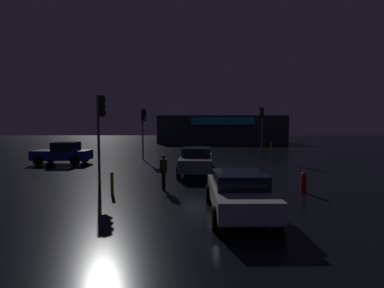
# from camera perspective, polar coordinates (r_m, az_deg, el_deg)

# --- Properties ---
(ground_plane) EXTENTS (120.00, 120.00, 0.00)m
(ground_plane) POSITION_cam_1_polar(r_m,az_deg,el_deg) (18.94, 2.29, -4.94)
(ground_plane) COLOR black
(store_building) EXTENTS (20.17, 8.54, 4.35)m
(store_building) POSITION_cam_1_polar(r_m,az_deg,el_deg) (47.54, 5.72, 2.98)
(store_building) COLOR #33383D
(store_building) RESTS_ON ground
(traffic_signal_main) EXTENTS (0.42, 0.42, 4.38)m
(traffic_signal_main) POSITION_cam_1_polar(r_m,az_deg,el_deg) (24.99, 13.86, 4.03)
(traffic_signal_main) COLOR #595B60
(traffic_signal_main) RESTS_ON ground
(traffic_signal_opposite) EXTENTS (0.42, 0.42, 4.18)m
(traffic_signal_opposite) POSITION_cam_1_polar(r_m,az_deg,el_deg) (23.84, -9.69, 4.23)
(traffic_signal_opposite) COLOR #595B60
(traffic_signal_opposite) RESTS_ON ground
(traffic_signal_cross_left) EXTENTS (0.42, 0.42, 4.32)m
(traffic_signal_cross_left) POSITION_cam_1_polar(r_m,az_deg,el_deg) (14.59, -17.89, 4.68)
(traffic_signal_cross_left) COLOR #595B60
(traffic_signal_cross_left) RESTS_ON ground
(car_near) EXTENTS (4.07, 2.01, 1.63)m
(car_near) POSITION_cam_1_polar(r_m,az_deg,el_deg) (23.04, -24.47, -1.69)
(car_near) COLOR navy
(car_near) RESTS_ON ground
(car_far) EXTENTS (2.22, 4.61, 1.54)m
(car_far) POSITION_cam_1_polar(r_m,az_deg,el_deg) (16.82, 0.93, -3.26)
(car_far) COLOR slate
(car_far) RESTS_ON ground
(car_crossing) EXTENTS (2.01, 4.22, 1.36)m
(car_crossing) POSITION_cam_1_polar(r_m,az_deg,el_deg) (9.48, 9.44, -9.54)
(car_crossing) COLOR #B7B7BF
(car_crossing) RESTS_ON ground
(pedestrian) EXTENTS (0.44, 0.44, 1.58)m
(pedestrian) POSITION_cam_1_polar(r_m,az_deg,el_deg) (12.73, -5.71, -5.11)
(pedestrian) COLOR black
(pedestrian) RESTS_ON ground
(fire_hydrant) EXTENTS (0.22, 0.22, 0.89)m
(fire_hydrant) POSITION_cam_1_polar(r_m,az_deg,el_deg) (13.08, 21.58, -7.23)
(fire_hydrant) COLOR red
(fire_hydrant) RESTS_ON ground
(bollard_kerb_a) EXTENTS (0.11, 0.11, 1.24)m
(bollard_kerb_a) POSITION_cam_1_polar(r_m,az_deg,el_deg) (27.25, 15.63, -1.07)
(bollard_kerb_a) COLOR gold
(bollard_kerb_a) RESTS_ON ground
(bollard_kerb_b) EXTENTS (0.13, 0.13, 0.93)m
(bollard_kerb_b) POSITION_cam_1_polar(r_m,az_deg,el_deg) (12.49, -15.74, -7.51)
(bollard_kerb_b) COLOR gold
(bollard_kerb_b) RESTS_ON ground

